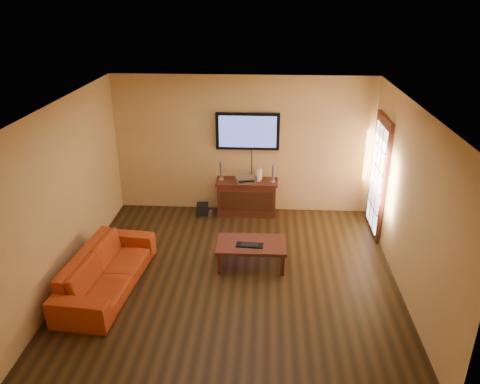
# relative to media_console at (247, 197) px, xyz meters

# --- Properties ---
(ground_plane) EXTENTS (5.00, 5.00, 0.00)m
(ground_plane) POSITION_rel_media_console_xyz_m (-0.09, -2.26, -0.36)
(ground_plane) COLOR black
(ground_plane) RESTS_ON ground
(room_walls) EXTENTS (5.00, 5.00, 5.00)m
(room_walls) POSITION_rel_media_console_xyz_m (-0.09, -1.64, 1.33)
(room_walls) COLOR tan
(room_walls) RESTS_ON ground
(french_door) EXTENTS (0.07, 1.02, 2.22)m
(french_door) POSITION_rel_media_console_xyz_m (2.37, -0.56, 0.69)
(french_door) COLOR #42190F
(french_door) RESTS_ON ground
(media_console) EXTENTS (1.20, 0.46, 0.70)m
(media_console) POSITION_rel_media_console_xyz_m (0.00, 0.00, 0.00)
(media_console) COLOR #42190F
(media_console) RESTS_ON ground
(television) EXTENTS (1.22, 0.08, 0.72)m
(television) POSITION_rel_media_console_xyz_m (0.00, 0.19, 1.29)
(television) COLOR black
(television) RESTS_ON ground
(coffee_table) EXTENTS (1.11, 0.68, 0.41)m
(coffee_table) POSITION_rel_media_console_xyz_m (0.16, -1.90, 0.00)
(coffee_table) COLOR #42190F
(coffee_table) RESTS_ON ground
(sofa) EXTENTS (0.80, 2.15, 0.82)m
(sofa) POSITION_rel_media_console_xyz_m (-1.95, -2.67, 0.06)
(sofa) COLOR #B13C13
(sofa) RESTS_ON ground
(speaker_left) EXTENTS (0.10, 0.10, 0.37)m
(speaker_left) POSITION_rel_media_console_xyz_m (-0.51, 0.03, 0.52)
(speaker_left) COLOR silver
(speaker_left) RESTS_ON media_console
(speaker_right) EXTENTS (0.09, 0.09, 0.35)m
(speaker_right) POSITION_rel_media_console_xyz_m (0.51, -0.02, 0.51)
(speaker_right) COLOR silver
(speaker_right) RESTS_ON media_console
(av_receiver) EXTENTS (0.42, 0.34, 0.08)m
(av_receiver) POSITION_rel_media_console_xyz_m (-0.03, -0.01, 0.39)
(av_receiver) COLOR silver
(av_receiver) RESTS_ON media_console
(game_console) EXTENTS (0.10, 0.18, 0.24)m
(game_console) POSITION_rel_media_console_xyz_m (0.24, 0.04, 0.47)
(game_console) COLOR white
(game_console) RESTS_ON media_console
(subwoofer) EXTENTS (0.24, 0.24, 0.22)m
(subwoofer) POSITION_rel_media_console_xyz_m (-0.88, -0.08, -0.24)
(subwoofer) COLOR black
(subwoofer) RESTS_ON ground
(bottle) EXTENTS (0.07, 0.07, 0.20)m
(bottle) POSITION_rel_media_console_xyz_m (-0.70, -0.27, -0.26)
(bottle) COLOR white
(bottle) RESTS_ON ground
(keyboard) EXTENTS (0.44, 0.19, 0.03)m
(keyboard) POSITION_rel_media_console_xyz_m (0.14, -1.99, 0.06)
(keyboard) COLOR black
(keyboard) RESTS_ON coffee_table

